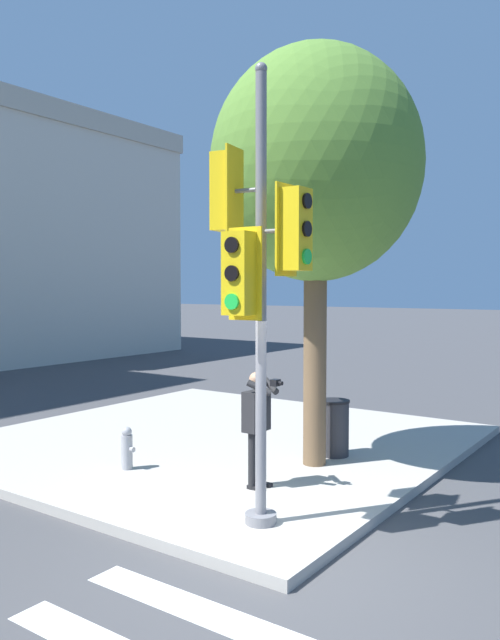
# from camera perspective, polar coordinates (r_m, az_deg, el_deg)

# --- Properties ---
(ground_plane) EXTENTS (160.00, 160.00, 0.00)m
(ground_plane) POSITION_cam_1_polar(r_m,az_deg,el_deg) (7.02, 2.01, -21.23)
(ground_plane) COLOR #424244
(sidewalk_corner) EXTENTS (8.00, 8.00, 0.14)m
(sidewalk_corner) POSITION_cam_1_polar(r_m,az_deg,el_deg) (11.64, -3.06, -11.02)
(sidewalk_corner) COLOR #ADA89E
(sidewalk_corner) RESTS_ON ground_plane
(traffic_signal_pole) EXTENTS (0.83, 1.24, 5.27)m
(traffic_signal_pole) POSITION_cam_1_polar(r_m,az_deg,el_deg) (7.03, 0.50, 5.49)
(traffic_signal_pole) COLOR slate
(traffic_signal_pole) RESTS_ON sidewalk_corner
(person_photographer) EXTENTS (0.50, 0.53, 1.59)m
(person_photographer) POSITION_cam_1_polar(r_m,az_deg,el_deg) (8.63, 0.67, -9.01)
(person_photographer) COLOR black
(person_photographer) RESTS_ON sidewalk_corner
(street_tree) EXTENTS (3.22, 3.22, 6.38)m
(street_tree) POSITION_cam_1_polar(r_m,az_deg,el_deg) (9.80, 6.05, 13.73)
(street_tree) COLOR brown
(street_tree) RESTS_ON sidewalk_corner
(fire_hydrant) EXTENTS (0.17, 0.23, 0.65)m
(fire_hydrant) POSITION_cam_1_polar(r_m,az_deg,el_deg) (9.79, -11.18, -11.43)
(fire_hydrant) COLOR #99999E
(fire_hydrant) RESTS_ON sidewalk_corner
(trash_bin) EXTENTS (0.50, 0.50, 0.92)m
(trash_bin) POSITION_cam_1_polar(r_m,az_deg,el_deg) (10.42, 7.72, -9.72)
(trash_bin) COLOR #2D2D33
(trash_bin) RESTS_ON sidewalk_corner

